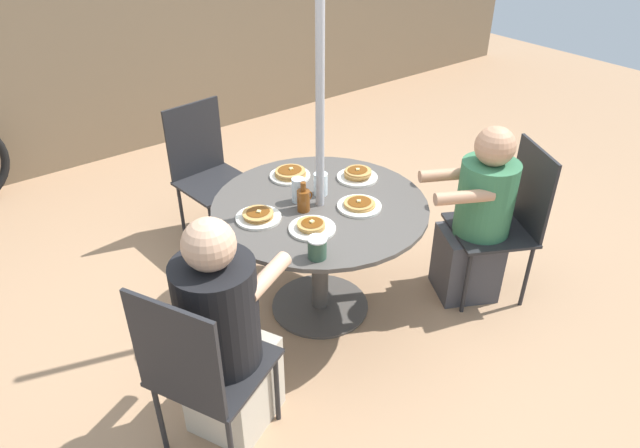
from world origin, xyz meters
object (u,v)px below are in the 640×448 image
object	(u,v)px
pancake_plate_a	(258,216)
patio_chair_south	(508,215)
pancake_plate_b	(290,174)
pancake_plate_c	(312,227)
pancake_plate_d	(357,175)
drinking_glass_a	(298,190)
patio_table	(320,227)
patio_chair_north	(207,167)
patio_chair_east	(199,367)
pancake_plate_e	(359,205)
coffee_cup	(317,248)
diner_east	(225,340)
drinking_glass_b	(321,184)
diner_south	(477,222)
syrup_bottle	(304,200)

from	to	relation	value
pancake_plate_a	patio_chair_south	bearing A→B (deg)	-23.97
pancake_plate_b	pancake_plate_c	distance (m)	0.58
pancake_plate_d	drinking_glass_a	size ratio (longest dim) A/B	1.75
patio_table	pancake_plate_d	distance (m)	0.40
patio_chair_north	pancake_plate_a	distance (m)	1.07
patio_chair_east	patio_chair_south	size ratio (longest dim) A/B	1.00
pancake_plate_c	pancake_plate_e	size ratio (longest dim) A/B	1.00
drinking_glass_a	patio_table	bearing A→B (deg)	-52.98
pancake_plate_a	coffee_cup	xyz separation A→B (m)	(0.04, -0.45, 0.04)
pancake_plate_d	coffee_cup	size ratio (longest dim) A/B	2.25
patio_chair_east	pancake_plate_c	bearing A→B (deg)	84.95
diner_east	patio_table	bearing A→B (deg)	90.00
diner_east	coffee_cup	xyz separation A→B (m)	(0.52, 0.03, 0.24)
pancake_plate_e	drinking_glass_b	xyz separation A→B (m)	(-0.07, 0.24, 0.05)
patio_chair_east	pancake_plate_b	xyz separation A→B (m)	(1.04, 0.84, 0.21)
patio_table	diner_south	bearing A→B (deg)	-27.77
syrup_bottle	coffee_cup	distance (m)	0.42
patio_table	diner_south	size ratio (longest dim) A/B	1.07
syrup_bottle	drinking_glass_a	xyz separation A→B (m)	(0.03, 0.10, 0.00)
pancake_plate_b	pancake_plate_e	xyz separation A→B (m)	(0.09, -0.50, -0.01)
patio_chair_north	pancake_plate_b	bearing A→B (deg)	96.60
pancake_plate_c	drinking_glass_b	xyz separation A→B (m)	(0.25, 0.26, 0.05)
patio_chair_south	drinking_glass_b	world-z (taller)	patio_chair_south
pancake_plate_b	syrup_bottle	world-z (taller)	syrup_bottle
patio_table	drinking_glass_a	xyz separation A→B (m)	(-0.07, 0.10, 0.21)
drinking_glass_a	coffee_cup	bearing A→B (deg)	-116.08
patio_chair_north	diner_east	world-z (taller)	diner_east
pancake_plate_c	coffee_cup	bearing A→B (deg)	-120.62
diner_east	patio_chair_east	bearing A→B (deg)	-90.00
patio_chair_north	pancake_plate_d	size ratio (longest dim) A/B	4.00
patio_table	pancake_plate_d	bearing A→B (deg)	16.19
syrup_bottle	drinking_glass_b	world-z (taller)	syrup_bottle
drinking_glass_b	syrup_bottle	bearing A→B (deg)	-153.25
pancake_plate_b	coffee_cup	bearing A→B (deg)	-115.97
patio_chair_east	diner_east	size ratio (longest dim) A/B	0.83
patio_chair_north	diner_south	world-z (taller)	diner_south
patio_table	diner_south	distance (m)	0.92
diner_south	syrup_bottle	size ratio (longest dim) A/B	6.51
coffee_cup	patio_chair_south	bearing A→B (deg)	-6.11
pancake_plate_a	syrup_bottle	world-z (taller)	syrup_bottle
patio_table	pancake_plate_e	size ratio (longest dim) A/B	4.93
patio_table	patio_chair_north	size ratio (longest dim) A/B	1.23
patio_chair_south	drinking_glass_a	bearing A→B (deg)	87.58
coffee_cup	pancake_plate_d	bearing A→B (deg)	36.25
diner_east	drinking_glass_a	size ratio (longest dim) A/B	8.48
pancake_plate_c	pancake_plate_d	bearing A→B (deg)	27.44
pancake_plate_d	diner_south	bearing A→B (deg)	-48.62
pancake_plate_a	pancake_plate_e	bearing A→B (deg)	-24.98
patio_chair_south	diner_south	world-z (taller)	diner_south
pancake_plate_d	drinking_glass_b	bearing A→B (deg)	-176.50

